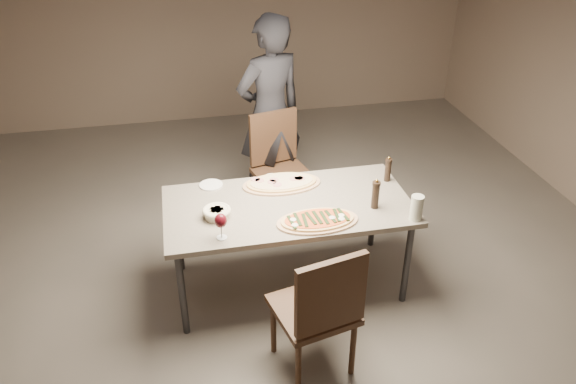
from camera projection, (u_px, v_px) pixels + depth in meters
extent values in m
plane|color=#625B54|center=(288.00, 283.00, 4.48)|extent=(7.00, 7.00, 0.00)
plane|color=gray|center=(228.00, 7.00, 6.71)|extent=(6.00, 0.00, 6.00)
cube|color=gray|center=(288.00, 206.00, 4.11)|extent=(1.80, 0.90, 0.04)
cylinder|color=#333335|center=(182.00, 293.00, 3.84)|extent=(0.05, 0.05, 0.71)
cylinder|color=#333335|center=(407.00, 263.00, 4.13)|extent=(0.05, 0.05, 0.71)
cylinder|color=#333335|center=(178.00, 233.00, 4.47)|extent=(0.05, 0.05, 0.71)
cylinder|color=#333335|center=(374.00, 210.00, 4.76)|extent=(0.05, 0.05, 0.71)
ellipsoid|color=white|center=(341.00, 218.00, 3.86)|extent=(0.05, 0.05, 0.01)
ellipsoid|color=white|center=(341.00, 215.00, 3.90)|extent=(0.05, 0.05, 0.01)
ellipsoid|color=white|center=(332.00, 217.00, 3.87)|extent=(0.05, 0.05, 0.01)
ellipsoid|color=white|center=(293.00, 219.00, 3.85)|extent=(0.05, 0.05, 0.01)
ellipsoid|color=white|center=(295.00, 225.00, 3.79)|extent=(0.05, 0.05, 0.01)
cube|color=#1E3114|center=(292.00, 222.00, 3.83)|extent=(0.04, 0.17, 0.01)
cube|color=#1E3114|center=(298.00, 219.00, 3.85)|extent=(0.03, 0.17, 0.01)
cube|color=#1E3114|center=(305.00, 220.00, 3.84)|extent=(0.03, 0.17, 0.01)
cube|color=#1E3114|center=(311.00, 218.00, 3.87)|extent=(0.05, 0.17, 0.01)
cube|color=#1E3114|center=(317.00, 217.00, 3.88)|extent=(0.04, 0.17, 0.01)
cube|color=#1E3114|center=(324.00, 218.00, 3.87)|extent=(0.03, 0.17, 0.01)
cube|color=#1E3114|center=(331.00, 216.00, 3.89)|extent=(0.05, 0.17, 0.01)
cube|color=#1E3114|center=(337.00, 215.00, 3.90)|extent=(0.03, 0.17, 0.01)
cube|color=#1E3114|center=(343.00, 214.00, 3.91)|extent=(0.05, 0.17, 0.01)
cylinder|color=tan|center=(256.00, 179.00, 4.34)|extent=(0.07, 0.07, 0.00)
cylinder|color=tan|center=(301.00, 178.00, 4.35)|extent=(0.07, 0.07, 0.00)
cylinder|color=tan|center=(260.00, 180.00, 4.33)|extent=(0.07, 0.07, 0.00)
cylinder|color=tan|center=(274.00, 180.00, 4.33)|extent=(0.07, 0.07, 0.00)
cylinder|color=tan|center=(272.00, 182.00, 4.30)|extent=(0.07, 0.07, 0.00)
cylinder|color=tan|center=(299.00, 178.00, 4.36)|extent=(0.07, 0.07, 0.00)
cylinder|color=tan|center=(277.00, 185.00, 4.27)|extent=(0.07, 0.07, 0.00)
cylinder|color=tan|center=(294.00, 179.00, 4.35)|extent=(0.07, 0.07, 0.00)
cylinder|color=beige|center=(217.00, 213.00, 3.93)|extent=(0.17, 0.17, 0.07)
torus|color=beige|center=(217.00, 210.00, 3.92)|extent=(0.20, 0.20, 0.03)
cube|color=#A46E43|center=(220.00, 211.00, 3.92)|extent=(0.06, 0.05, 0.04)
cube|color=#A46E43|center=(217.00, 210.00, 3.94)|extent=(0.05, 0.06, 0.04)
cube|color=#A46E43|center=(214.00, 211.00, 3.93)|extent=(0.07, 0.06, 0.04)
cube|color=#A46E43|center=(214.00, 213.00, 3.91)|extent=(0.07, 0.07, 0.04)
cube|color=#A46E43|center=(218.00, 213.00, 3.90)|extent=(0.06, 0.06, 0.04)
cylinder|color=white|center=(272.00, 178.00, 4.41)|extent=(0.14, 0.14, 0.02)
cylinder|color=olive|center=(272.00, 178.00, 4.40)|extent=(0.10, 0.10, 0.00)
cylinder|color=black|center=(388.00, 171.00, 4.35)|extent=(0.05, 0.05, 0.17)
cylinder|color=black|center=(389.00, 160.00, 4.30)|extent=(0.05, 0.05, 0.02)
sphere|color=gold|center=(389.00, 158.00, 4.29)|extent=(0.02, 0.02, 0.02)
cylinder|color=black|center=(375.00, 196.00, 4.01)|extent=(0.05, 0.05, 0.19)
cylinder|color=black|center=(377.00, 183.00, 3.95)|extent=(0.06, 0.06, 0.02)
sphere|color=gold|center=(377.00, 181.00, 3.94)|extent=(0.02, 0.02, 0.02)
cylinder|color=silver|center=(417.00, 208.00, 3.88)|extent=(0.09, 0.09, 0.18)
cylinder|color=silver|center=(222.00, 238.00, 3.73)|extent=(0.07, 0.07, 0.01)
cylinder|color=silver|center=(221.00, 232.00, 3.70)|extent=(0.01, 0.01, 0.09)
ellipsoid|color=#4D0B13|center=(221.00, 221.00, 3.66)|extent=(0.08, 0.08, 0.10)
cylinder|color=white|center=(211.00, 185.00, 4.32)|extent=(0.18, 0.18, 0.01)
cube|color=#412A1B|center=(313.00, 310.00, 3.55)|extent=(0.57, 0.57, 0.04)
cylinder|color=#412A1B|center=(298.00, 368.00, 3.45)|extent=(0.04, 0.04, 0.44)
cylinder|color=#412A1B|center=(353.00, 348.00, 3.59)|extent=(0.04, 0.04, 0.44)
cylinder|color=#412A1B|center=(273.00, 327.00, 3.76)|extent=(0.04, 0.04, 0.44)
cylinder|color=#412A1B|center=(325.00, 310.00, 3.90)|extent=(0.04, 0.04, 0.44)
cube|color=#412A1B|center=(331.00, 295.00, 3.23)|extent=(0.45, 0.14, 0.49)
cube|color=#412A1B|center=(283.00, 176.00, 5.05)|extent=(0.57, 0.57, 0.04)
cylinder|color=#412A1B|center=(293.00, 185.00, 5.40)|extent=(0.04, 0.04, 0.44)
cylinder|color=#412A1B|center=(256.00, 193.00, 5.26)|extent=(0.04, 0.04, 0.44)
cylinder|color=#412A1B|center=(312.00, 204.00, 5.10)|extent=(0.04, 0.04, 0.44)
cylinder|color=#412A1B|center=(273.00, 214.00, 4.96)|extent=(0.04, 0.04, 0.44)
cube|color=#412A1B|center=(273.00, 137.00, 5.07)|extent=(0.45, 0.15, 0.49)
imported|color=black|center=(270.00, 114.00, 5.13)|extent=(0.78, 0.65, 1.83)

